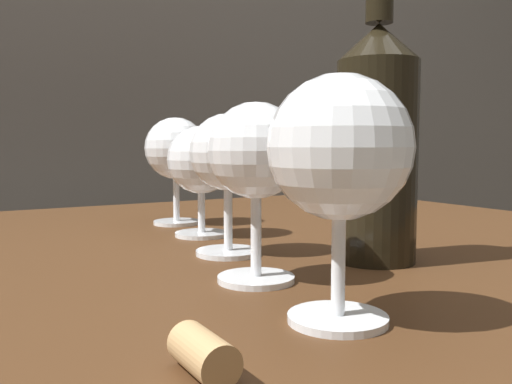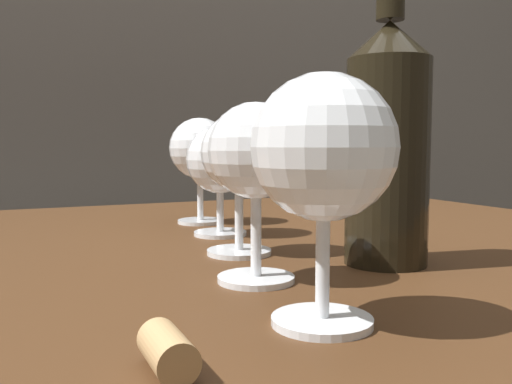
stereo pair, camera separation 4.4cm
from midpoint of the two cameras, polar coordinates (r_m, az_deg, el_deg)
dining_table at (r=0.68m, az=0.19°, el=-13.96°), size 1.10×0.87×0.76m
wine_glass_amber at (r=0.34m, az=10.93°, el=4.08°), size 0.09×0.09×0.16m
wine_glass_white at (r=0.44m, az=2.88°, el=3.80°), size 0.08×0.08×0.15m
wine_glass_port at (r=0.55m, az=0.47°, el=3.70°), size 0.08×0.08×0.15m
wine_glass_merlot at (r=0.67m, az=-1.96°, el=3.10°), size 0.08×0.08×0.14m
wine_glass_pinot at (r=0.78m, az=-4.02°, el=4.45°), size 0.09×0.09×0.15m
wine_bottle at (r=0.53m, az=16.10°, el=5.61°), size 0.08×0.08×0.32m
cork at (r=0.28m, az=-4.71°, el=-16.48°), size 0.02×0.04×0.02m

